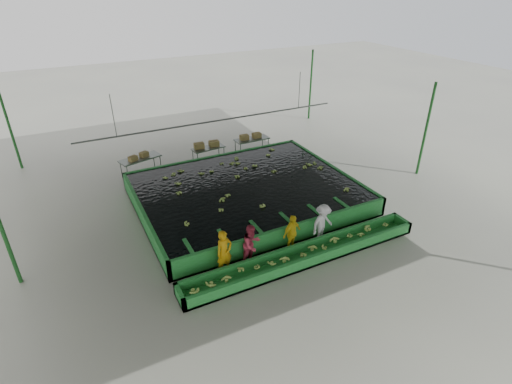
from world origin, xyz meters
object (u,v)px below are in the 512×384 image
worker_b (252,245)px  packing_table_right (252,146)px  flotation_tank (247,193)px  sorting_trough (305,255)px  worker_a (224,252)px  box_stack_right (250,138)px  packing_table_left (141,166)px  packing_table_mid (209,154)px  worker_c (292,233)px  box_stack_left (139,158)px  box_stack_mid (207,147)px  worker_d (323,223)px

worker_b → packing_table_right: 10.59m
flotation_tank → sorting_trough: size_ratio=1.00×
worker_a → box_stack_right: bearing=47.7°
packing_table_left → packing_table_right: bearing=-0.8°
packing_table_left → packing_table_mid: bearing=-0.0°
worker_c → packing_table_right: (2.99, 9.47, -0.33)m
packing_table_left → box_stack_left: bearing=-135.7°
box_stack_mid → box_stack_right: 2.77m
packing_table_mid → box_stack_right: (2.71, -0.05, 0.52)m
worker_a → worker_d: 4.30m
packing_table_right → sorting_trough: bearing=-105.6°
worker_b → box_stack_mid: worker_b is taller
box_stack_left → box_stack_right: bearing=0.1°
flotation_tank → packing_table_mid: flotation_tank is taller
flotation_tank → box_stack_right: 5.94m
box_stack_right → flotation_tank: bearing=-118.2°
packing_table_left → packing_table_right: size_ratio=1.04×
flotation_tank → worker_a: worker_a is taller
packing_table_right → box_stack_left: bearing=179.8°
worker_a → packing_table_right: size_ratio=0.84×
box_stack_right → worker_a: bearing=-121.2°
worker_a → box_stack_right: size_ratio=1.32×
packing_table_mid → flotation_tank: bearing=-91.0°
flotation_tank → sorting_trough: bearing=-90.0°
worker_b → box_stack_left: size_ratio=1.46×
worker_c → worker_b: bearing=162.8°
worker_c → box_stack_left: bearing=94.4°
box_stack_right → box_stack_left: bearing=-179.9°
packing_table_right → box_stack_left: 6.77m
worker_d → packing_table_left: 10.86m
worker_b → worker_d: size_ratio=1.00×
packing_table_mid → packing_table_right: bearing=-1.9°
packing_table_right → worker_a: bearing=-121.6°
worker_c → box_stack_left: (-3.76, 9.49, 0.19)m
packing_table_right → box_stack_left: box_stack_left is taller
worker_a → worker_c: bearing=-11.1°
packing_table_left → box_stack_left: size_ratio=1.88×
worker_b → packing_table_left: size_ratio=0.78×
sorting_trough → worker_a: bearing=164.9°
box_stack_left → box_stack_right: (6.68, 0.02, -0.04)m
packing_table_mid → box_stack_left: (-3.97, -0.06, 0.56)m
flotation_tank → worker_c: worker_c is taller
worker_a → box_stack_left: 9.54m
packing_table_left → packing_table_right: 6.68m
packing_table_mid → box_stack_left: 4.01m
worker_d → packing_table_right: 9.60m
sorting_trough → box_stack_mid: box_stack_mid is taller
worker_c → box_stack_mid: 9.65m
sorting_trough → worker_d: 1.66m
sorting_trough → worker_c: (-0.12, 0.80, 0.55)m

